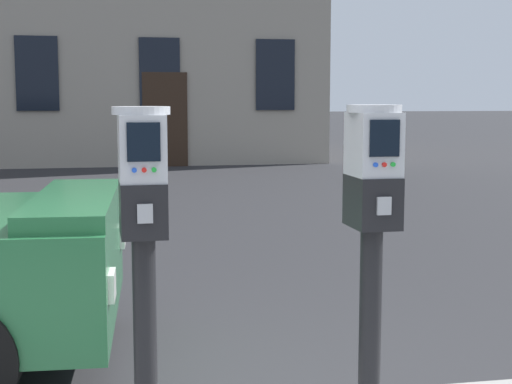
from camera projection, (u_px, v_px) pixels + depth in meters
The scene contains 2 objects.
parking_meter_near_kerb at pixel (143, 220), 2.87m from camera, with size 0.22×0.25×1.37m.
parking_meter_twin_adjacent at pixel (372, 212), 3.04m from camera, with size 0.22×0.25×1.37m.
Camera 1 is at (-0.23, -3.17, 1.54)m, focal length 53.70 mm.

